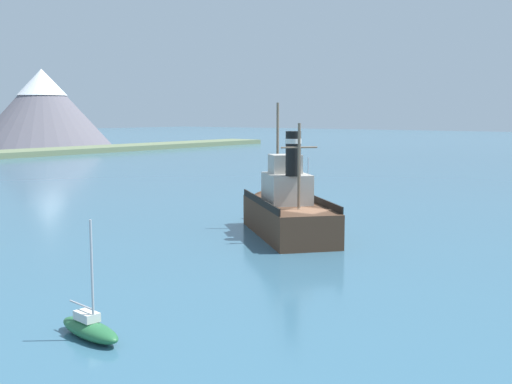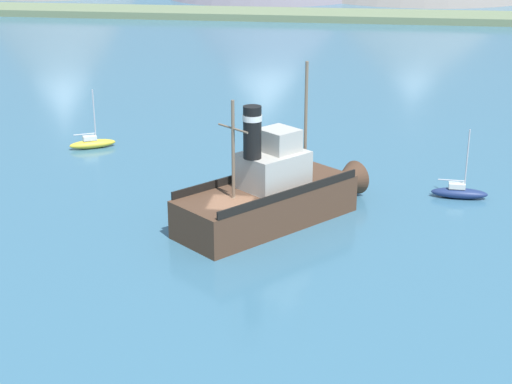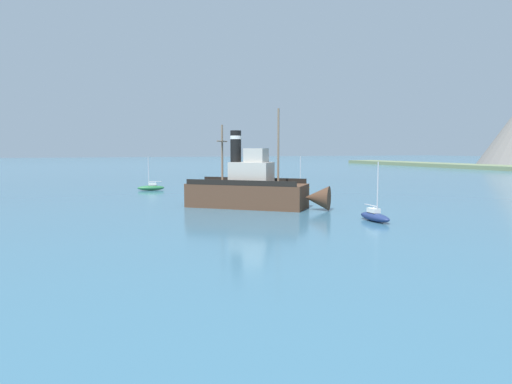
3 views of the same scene
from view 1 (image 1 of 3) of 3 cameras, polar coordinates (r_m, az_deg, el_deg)
ground_plane at (r=44.92m, az=4.57°, el=-4.66°), size 600.00×600.00×0.00m
old_tugboat at (r=48.20m, az=2.71°, el=-1.63°), size 11.85×13.19×9.90m
sailboat_green at (r=27.32m, az=-14.57°, el=-11.62°), size 1.57×3.91×4.90m
sailboat_navy at (r=61.67m, az=4.46°, el=-1.08°), size 3.84×1.26×4.90m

